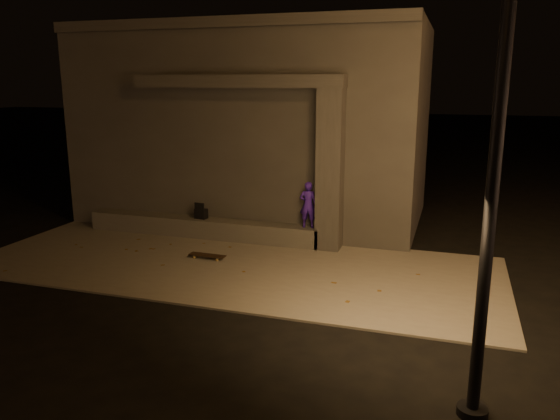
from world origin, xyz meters
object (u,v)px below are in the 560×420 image
(column, at_px, (330,171))
(street_lamp_0, at_px, (505,56))
(skateboard, at_px, (207,255))
(skateboarder, at_px, (308,205))
(backpack, at_px, (201,213))

(column, distance_m, street_lamp_0, 6.85)
(skateboard, bearing_deg, skateboarder, 42.76)
(skateboard, height_order, street_lamp_0, street_lamp_0)
(skateboarder, xyz_separation_m, street_lamp_0, (3.53, -5.75, 3.00))
(skateboard, bearing_deg, column, 36.05)
(column, height_order, skateboard, column)
(skateboarder, distance_m, street_lamp_0, 7.38)
(skateboard, xyz_separation_m, street_lamp_0, (5.34, -4.17, 3.91))
(column, bearing_deg, street_lamp_0, -62.23)
(column, relative_size, backpack, 8.79)
(street_lamp_0, bearing_deg, column, 117.77)
(column, xyz_separation_m, street_lamp_0, (3.03, -5.75, 2.18))
(column, bearing_deg, backpack, -180.00)
(skateboarder, xyz_separation_m, skateboard, (-1.82, -1.58, -0.91))
(backpack, relative_size, street_lamp_0, 0.06)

